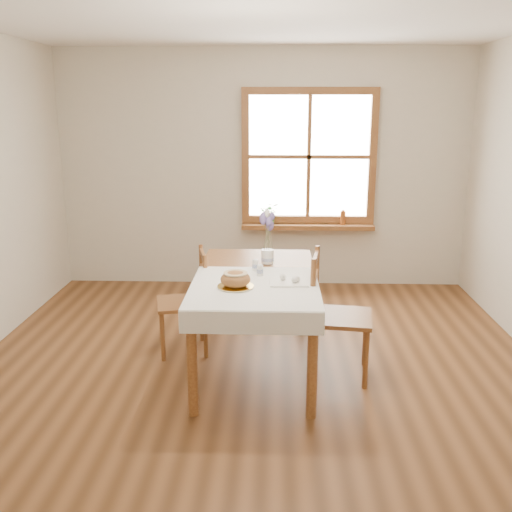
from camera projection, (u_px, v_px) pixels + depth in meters
The scene contains 18 objects.
ground at pixel (255, 384), 4.21m from camera, with size 5.00×5.00×0.00m, color brown.
room_walls at pixel (254, 150), 3.77m from camera, with size 4.60×5.10×2.65m.
window at pixel (309, 157), 6.20m from camera, with size 1.46×0.08×1.46m.
window_sill at pixel (308, 226), 6.33m from camera, with size 1.46×0.20×0.05m.
dining_table at pixel (256, 286), 4.33m from camera, with size 0.90×1.60×0.75m.
table_linen at pixel (254, 287), 4.01m from camera, with size 0.91×0.99×0.01m, color silver.
chair_left at pixel (182, 301), 4.68m from camera, with size 0.40×0.42×0.86m, color #945E2D, non-canonical shape.
chair_right at pixel (341, 315), 4.24m from camera, with size 0.45×0.47×0.96m, color #945E2D, non-canonical shape.
bread_plate at pixel (236, 287), 3.98m from camera, with size 0.25×0.25×0.01m, color silver.
bread_loaf at pixel (235, 278), 3.96m from camera, with size 0.21×0.21×0.12m, color #976335.
egg_napkin at pixel (289, 282), 4.09m from camera, with size 0.27×0.23×0.01m, color silver.
eggs at pixel (289, 278), 4.08m from camera, with size 0.21×0.19×0.05m, color silver, non-canonical shape.
salt_shaker at pixel (256, 265), 4.37m from camera, with size 0.05×0.05×0.09m, color silver.
pepper_shaker at pixel (260, 270), 4.24m from camera, with size 0.05×0.05×0.09m, color silver.
flower_vase at pixel (268, 257), 4.59m from camera, with size 0.10×0.10×0.11m, color silver.
lavender_bouquet at pixel (268, 231), 4.53m from camera, with size 0.18×0.18×0.33m, color #645291, non-canonical shape.
potted_plant at pixel (270, 216), 6.32m from camera, with size 0.22×0.24×0.19m, color #316D2B.
amber_bottle at pixel (343, 217), 6.29m from camera, with size 0.06×0.06×0.17m, color #A4501E.
Camera 1 is at (0.15, -3.82, 1.99)m, focal length 40.00 mm.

